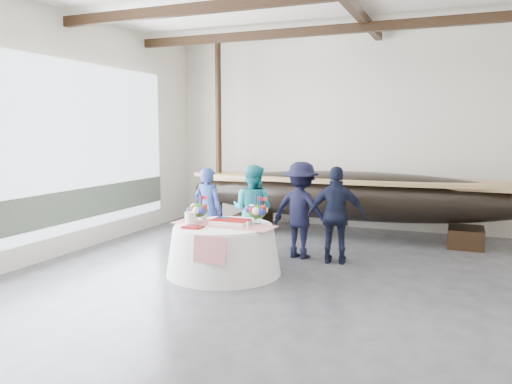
% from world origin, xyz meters
% --- Properties ---
extents(floor, '(10.00, 12.00, 0.01)m').
position_xyz_m(floor, '(0.00, 0.00, 0.00)').
color(floor, '#3D3D42').
rests_on(floor, ground).
extents(wall_back, '(10.00, 0.02, 4.50)m').
position_xyz_m(wall_back, '(0.00, 6.00, 2.25)').
color(wall_back, silver).
rests_on(wall_back, ground).
extents(pavilion_structure, '(9.80, 11.76, 4.50)m').
position_xyz_m(pavilion_structure, '(0.00, 0.83, 4.00)').
color(pavilion_structure, black).
rests_on(pavilion_structure, ground).
extents(open_bay, '(0.03, 7.00, 3.20)m').
position_xyz_m(open_bay, '(-4.95, 1.00, 1.83)').
color(open_bay, silver).
rests_on(open_bay, ground).
extents(longboat_display, '(7.67, 1.53, 1.44)m').
position_xyz_m(longboat_display, '(-0.32, 4.83, 0.92)').
color(longboat_display, black).
rests_on(longboat_display, ground).
extents(banquet_table, '(1.86, 1.86, 0.80)m').
position_xyz_m(banquet_table, '(-1.71, 1.35, 0.40)').
color(banquet_table, white).
rests_on(banquet_table, ground).
extents(tabletop_items, '(1.76, 0.99, 0.40)m').
position_xyz_m(tabletop_items, '(-1.76, 1.48, 0.95)').
color(tabletop_items, red).
rests_on(tabletop_items, banquet_table).
extents(guest_woman_blue, '(0.63, 0.45, 1.62)m').
position_xyz_m(guest_woman_blue, '(-2.64, 2.62, 0.81)').
color(guest_woman_blue, navy).
rests_on(guest_woman_blue, ground).
extents(guest_woman_teal, '(0.85, 0.68, 1.69)m').
position_xyz_m(guest_woman_teal, '(-1.73, 2.66, 0.84)').
color(guest_woman_teal, teal).
rests_on(guest_woman_teal, ground).
extents(guest_man_left, '(1.23, 0.85, 1.76)m').
position_xyz_m(guest_man_left, '(-0.83, 2.78, 0.88)').
color(guest_man_left, black).
rests_on(guest_man_left, ground).
extents(guest_man_right, '(1.05, 0.56, 1.70)m').
position_xyz_m(guest_man_right, '(-0.14, 2.64, 0.85)').
color(guest_man_right, black).
rests_on(guest_man_right, ground).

